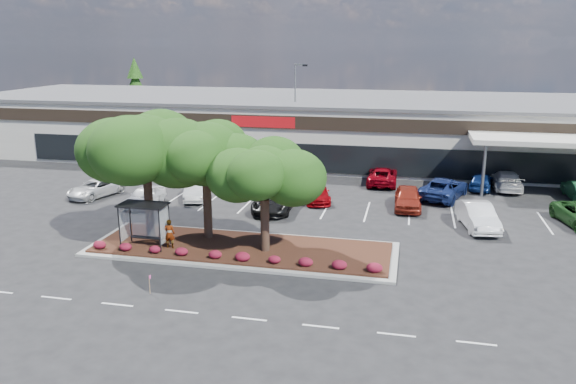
% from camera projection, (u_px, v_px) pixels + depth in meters
% --- Properties ---
extents(ground, '(160.00, 160.00, 0.00)m').
position_uv_depth(ground, '(256.00, 281.00, 28.71)').
color(ground, black).
rests_on(ground, ground).
extents(retail_store, '(80.40, 25.20, 6.25)m').
position_uv_depth(retail_store, '(342.00, 126.00, 59.86)').
color(retail_store, beige).
rests_on(retail_store, ground).
extents(landscape_island, '(18.00, 6.00, 0.26)m').
position_uv_depth(landscape_island, '(242.00, 249.00, 32.87)').
color(landscape_island, gray).
rests_on(landscape_island, ground).
extents(lane_markings, '(33.12, 20.06, 0.01)m').
position_uv_depth(lane_markings, '(295.00, 220.00, 38.57)').
color(lane_markings, silver).
rests_on(lane_markings, ground).
extents(shrub_row, '(17.00, 0.80, 0.50)m').
position_uv_depth(shrub_row, '(230.00, 255.00, 30.79)').
color(shrub_row, maroon).
rests_on(shrub_row, landscape_island).
extents(bus_shelter, '(2.75, 1.55, 2.59)m').
position_uv_depth(bus_shelter, '(145.00, 212.00, 32.48)').
color(bus_shelter, black).
rests_on(bus_shelter, landscape_island).
extents(island_tree_west, '(7.20, 7.20, 7.89)m').
position_uv_depth(island_tree_west, '(147.00, 174.00, 33.55)').
color(island_tree_west, '#17370F').
rests_on(island_tree_west, landscape_island).
extents(island_tree_mid, '(6.60, 6.60, 7.32)m').
position_uv_depth(island_tree_mid, '(206.00, 179.00, 33.55)').
color(island_tree_mid, '#17370F').
rests_on(island_tree_mid, landscape_island).
extents(island_tree_east, '(5.80, 5.80, 6.50)m').
position_uv_depth(island_tree_east, '(265.00, 196.00, 31.40)').
color(island_tree_east, '#17370F').
rests_on(island_tree_east, landscape_island).
extents(conifer_north_west, '(4.40, 4.40, 10.00)m').
position_uv_depth(conifer_north_west, '(136.00, 94.00, 77.11)').
color(conifer_north_west, '#17370F').
rests_on(conifer_north_west, ground).
extents(person_waiting, '(0.68, 0.50, 1.72)m').
position_uv_depth(person_waiting, '(169.00, 234.00, 32.43)').
color(person_waiting, '#594C47').
rests_on(person_waiting, landscape_island).
extents(light_pole, '(1.43, 0.51, 9.93)m').
position_uv_depth(light_pole, '(296.00, 121.00, 54.78)').
color(light_pole, gray).
rests_on(light_pole, ground).
extents(survey_stake, '(0.07, 0.14, 0.96)m').
position_uv_depth(survey_stake, '(150.00, 282.00, 27.09)').
color(survey_stake, '#9D7852').
rests_on(survey_stake, ground).
extents(car_0, '(3.51, 5.21, 1.33)m').
position_uv_depth(car_0, '(96.00, 188.00, 44.32)').
color(car_0, silver).
rests_on(car_0, ground).
extents(car_1, '(2.10, 4.31, 1.42)m').
position_uv_depth(car_1, '(144.00, 196.00, 41.92)').
color(car_1, white).
rests_on(car_1, ground).
extents(car_2, '(2.71, 4.49, 1.40)m').
position_uv_depth(car_2, '(195.00, 190.00, 43.54)').
color(car_2, silver).
rests_on(car_2, ground).
extents(car_3, '(2.64, 5.66, 1.57)m').
position_uv_depth(car_3, '(276.00, 200.00, 40.65)').
color(car_3, black).
rests_on(car_3, ground).
extents(car_4, '(3.01, 4.93, 1.33)m').
position_uv_depth(car_4, '(316.00, 192.00, 43.11)').
color(car_4, '#8B040A').
rests_on(car_4, ground).
extents(car_5, '(2.04, 4.80, 1.62)m').
position_uv_depth(car_5, '(408.00, 198.00, 41.07)').
color(car_5, maroon).
rests_on(car_5, ground).
extents(car_7, '(2.60, 5.26, 1.66)m').
position_uv_depth(car_7, '(478.00, 216.00, 36.69)').
color(car_7, white).
rests_on(car_7, ground).
extents(car_9, '(2.36, 5.28, 1.50)m').
position_uv_depth(car_9, '(223.00, 171.00, 49.72)').
color(car_9, '#A5A7B2').
rests_on(car_9, ground).
extents(car_10, '(2.36, 4.13, 1.32)m').
position_uv_depth(car_10, '(262.00, 174.00, 49.32)').
color(car_10, '#63270B').
rests_on(car_10, ground).
extents(car_11, '(3.10, 4.60, 1.45)m').
position_uv_depth(car_11, '(233.00, 176.00, 48.12)').
color(car_11, slate).
rests_on(car_11, ground).
extents(car_12, '(2.60, 5.84, 1.67)m').
position_uv_depth(car_12, '(290.00, 169.00, 50.16)').
color(car_12, maroon).
rests_on(car_12, ground).
extents(car_13, '(2.55, 5.33, 1.47)m').
position_uv_depth(car_13, '(382.00, 176.00, 48.16)').
color(car_13, maroon).
rests_on(car_13, ground).
extents(car_14, '(4.39, 6.42, 1.63)m').
position_uv_depth(car_14, '(444.00, 188.00, 43.76)').
color(car_14, navy).
rests_on(car_14, ground).
extents(car_15, '(2.28, 5.40, 1.55)m').
position_uv_depth(car_15, '(506.00, 180.00, 46.49)').
color(car_15, silver).
rests_on(car_15, ground).
extents(car_16, '(2.51, 4.47, 1.44)m').
position_uv_depth(car_16, '(481.00, 181.00, 46.43)').
color(car_16, navy).
rests_on(car_16, ground).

